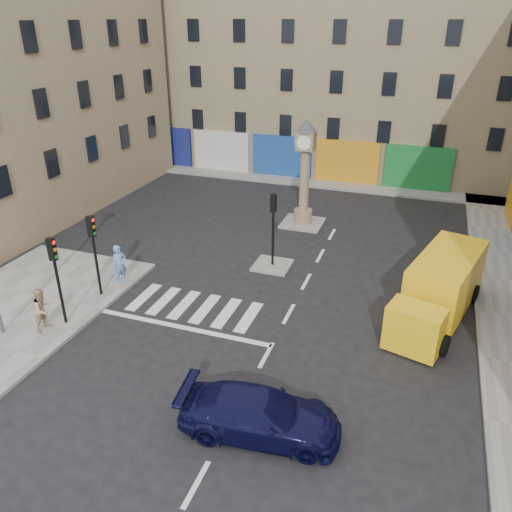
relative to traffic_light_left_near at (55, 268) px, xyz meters
The scene contains 15 objects.
ground 8.71m from the traffic_light_left_near, ahead, with size 120.00×120.00×0.00m, color black.
sidewalk_right 19.79m from the traffic_light_left_near, 29.96° to the left, with size 2.60×30.00×0.15m, color gray.
sidewalk_far 22.56m from the traffic_light_left_near, 78.94° to the left, with size 32.00×2.40×0.15m, color gray.
island_near 10.35m from the traffic_light_left_near, 51.07° to the left, with size 1.80×1.80×0.12m, color gray.
island_far 15.38m from the traffic_light_left_near, 65.46° to the left, with size 2.40×2.40×0.12m, color gray.
building_far 28.74m from the traffic_light_left_near, 81.21° to the left, with size 32.00×10.00×17.00m, color #817556.
building_left 16.66m from the traffic_light_left_near, 132.20° to the left, with size 8.00×20.00×15.00m, color #917C5F.
traffic_light_left_near is the anchor object (origin of this frame).
traffic_light_left_far 2.40m from the traffic_light_left_near, 90.00° to the left, with size 0.28×0.22×3.70m.
traffic_light_island 10.03m from the traffic_light_left_near, 51.07° to the left, with size 0.28×0.22×3.70m.
clock_pillar 15.19m from the traffic_light_left_near, 65.45° to the left, with size 1.20×1.20×6.10m.
navy_sedan 9.92m from the traffic_light_left_near, 17.11° to the right, with size 1.97×4.85×1.41m, color black.
yellow_van 15.34m from the traffic_light_left_near, 22.32° to the left, with size 3.78×7.17×2.50m.
pedestrian_blue 3.92m from the traffic_light_left_near, 85.23° to the left, with size 0.68×0.45×1.88m, color #5D93D5.
pedestrian_tan 1.75m from the traffic_light_left_near, 123.16° to the right, with size 0.86×0.67×1.78m, color tan.
Camera 1 is at (4.62, -13.31, 11.34)m, focal length 35.00 mm.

